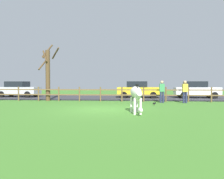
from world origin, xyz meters
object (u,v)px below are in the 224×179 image
at_px(zebra, 136,94).
at_px(bare_tree, 48,72).
at_px(parked_car_silver, 19,89).
at_px(visitor_right_of_tree, 185,91).
at_px(parked_car_white, 196,89).
at_px(visitor_left_of_tree, 162,90).
at_px(parked_car_yellow, 138,89).
at_px(crow_on_grass, 154,103).

bearing_deg(zebra, bare_tree, 135.82).
relative_size(parked_car_silver, visitor_right_of_tree, 2.47).
bearing_deg(parked_car_white, visitor_left_of_tree, -128.73).
bearing_deg(visitor_right_of_tree, parked_car_yellow, 123.20).
height_order(parked_car_white, visitor_right_of_tree, visitor_right_of_tree).
xyz_separation_m(parked_car_silver, visitor_right_of_tree, (15.21, -4.82, 0.06)).
bearing_deg(parked_car_white, bare_tree, -163.80).
distance_m(parked_car_white, visitor_left_of_tree, 6.16).
bearing_deg(visitor_right_of_tree, parked_car_white, 65.85).
bearing_deg(parked_car_silver, crow_on_grass, -27.07).
height_order(parked_car_white, visitor_left_of_tree, visitor_left_of_tree).
height_order(bare_tree, crow_on_grass, bare_tree).
relative_size(zebra, parked_car_white, 0.47).
xyz_separation_m(parked_car_yellow, visitor_right_of_tree, (3.18, -4.86, 0.06)).
height_order(parked_car_yellow, visitor_right_of_tree, visitor_right_of_tree).
bearing_deg(crow_on_grass, visitor_left_of_tree, 68.70).
height_order(bare_tree, visitor_left_of_tree, bare_tree).
bearing_deg(parked_car_silver, parked_car_yellow, 0.19).
xyz_separation_m(bare_tree, parked_car_white, (12.95, 3.76, -1.49)).
bearing_deg(zebra, parked_car_yellow, 87.55).
xyz_separation_m(zebra, parked_car_white, (5.87, 10.64, -0.08)).
distance_m(crow_on_grass, parked_car_yellow, 6.69).
xyz_separation_m(zebra, crow_on_grass, (1.27, 3.92, -0.80)).
relative_size(parked_car_yellow, visitor_left_of_tree, 2.52).
relative_size(parked_car_yellow, parked_car_white, 1.02).
bearing_deg(parked_car_yellow, crow_on_grass, -82.96).
bearing_deg(bare_tree, parked_car_silver, 141.32).
xyz_separation_m(bare_tree, crow_on_grass, (8.35, -2.96, -2.21)).
bearing_deg(parked_car_white, visitor_right_of_tree, -114.15).
bearing_deg(parked_car_white, zebra, -118.87).
relative_size(parked_car_white, visitor_right_of_tree, 2.47).
relative_size(bare_tree, crow_on_grass, 21.86).
distance_m(bare_tree, parked_car_white, 13.56).
bearing_deg(bare_tree, crow_on_grass, -19.55).
distance_m(bare_tree, parked_car_silver, 5.95).
bearing_deg(parked_car_yellow, visitor_left_of_tree, -71.51).
bearing_deg(visitor_right_of_tree, visitor_left_of_tree, 173.62).
bearing_deg(parked_car_silver, visitor_right_of_tree, -17.59).
bearing_deg(crow_on_grass, parked_car_white, 55.62).
bearing_deg(parked_car_yellow, parked_car_silver, -179.81).
bearing_deg(parked_car_silver, visitor_left_of_tree, -18.86).
bearing_deg(parked_car_silver, parked_car_white, 0.53).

